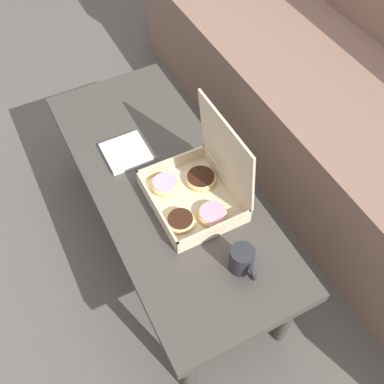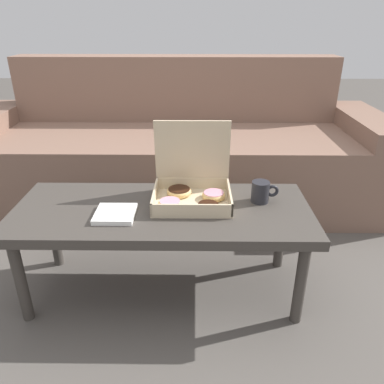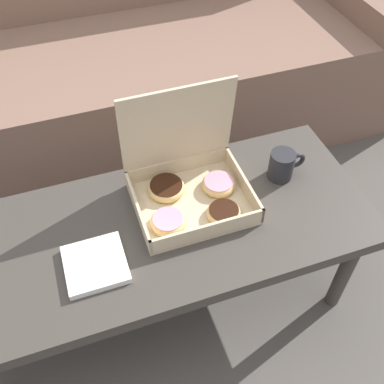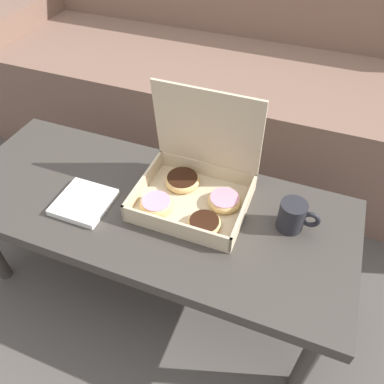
{
  "view_description": "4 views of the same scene",
  "coord_description": "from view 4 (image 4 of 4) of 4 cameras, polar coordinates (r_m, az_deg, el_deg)",
  "views": [
    {
      "loc": [
        0.89,
        -0.48,
        1.61
      ],
      "look_at": [
        0.12,
        -0.09,
        0.46
      ],
      "focal_mm": 42.0,
      "sensor_mm": 36.0,
      "label": 1
    },
    {
      "loc": [
        0.14,
        -1.45,
        1.1
      ],
      "look_at": [
        0.12,
        -0.09,
        0.46
      ],
      "focal_mm": 35.0,
      "sensor_mm": 36.0,
      "label": 2
    },
    {
      "loc": [
        -0.15,
        -0.85,
        1.36
      ],
      "look_at": [
        0.12,
        -0.09,
        0.46
      ],
      "focal_mm": 42.0,
      "sensor_mm": 36.0,
      "label": 3
    },
    {
      "loc": [
        0.39,
        -0.78,
        1.2
      ],
      "look_at": [
        0.12,
        -0.09,
        0.46
      ],
      "focal_mm": 35.0,
      "sensor_mm": 36.0,
      "label": 4
    }
  ],
  "objects": [
    {
      "name": "ground_plane",
      "position": [
        1.49,
        -3.13,
        -9.12
      ],
      "size": [
        12.0,
        12.0,
        0.0
      ],
      "primitive_type": "plane",
      "color": "#514C47"
    },
    {
      "name": "coffee_table",
      "position": [
        1.13,
        -6.49,
        -3.25
      ],
      "size": [
        1.19,
        0.48,
        0.41
      ],
      "color": "#3D3833",
      "rests_on": "ground_plane"
    },
    {
      "name": "couch",
      "position": [
        1.87,
        6.78,
        15.91
      ],
      "size": [
        2.56,
        0.83,
        0.87
      ],
      "color": "#7A5B4C",
      "rests_on": "ground_plane"
    },
    {
      "name": "coffee_mug",
      "position": [
        1.04,
        15.13,
        -3.54
      ],
      "size": [
        0.11,
        0.07,
        0.09
      ],
      "color": "#232328",
      "rests_on": "coffee_table"
    },
    {
      "name": "napkin_stack",
      "position": [
        1.13,
        -16.17,
        -1.5
      ],
      "size": [
        0.15,
        0.15,
        0.02
      ],
      "color": "white",
      "rests_on": "coffee_table"
    },
    {
      "name": "pastry_box",
      "position": [
        1.07,
        0.35,
        0.96
      ],
      "size": [
        0.31,
        0.26,
        0.32
      ],
      "color": "beige",
      "rests_on": "coffee_table"
    }
  ]
}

